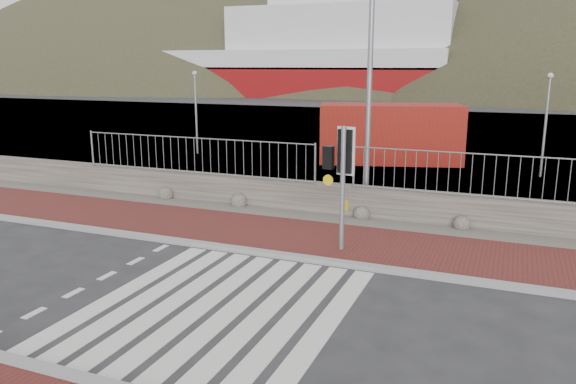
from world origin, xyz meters
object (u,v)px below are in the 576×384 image
at_px(traffic_signal_far, 341,162).
at_px(shipping_container, 390,133).
at_px(ferry, 297,57).
at_px(streetlight, 376,40).

distance_m(traffic_signal_far, shipping_container, 13.39).
height_order(ferry, traffic_signal_far, ferry).
height_order(streetlight, shipping_container, streetlight).
distance_m(ferry, traffic_signal_far, 69.08).
height_order(ferry, shipping_container, ferry).
bearing_deg(ferry, traffic_signal_far, -68.01).
xyz_separation_m(ferry, traffic_signal_far, (25.83, -63.99, -3.15)).
xyz_separation_m(ferry, shipping_container, (24.20, -50.73, -4.03)).
distance_m(ferry, streetlight, 64.98).
relative_size(ferry, streetlight, 5.46).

